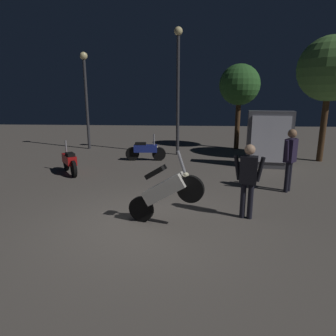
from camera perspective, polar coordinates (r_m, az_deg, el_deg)
name	(u,v)px	position (r m, az deg, el deg)	size (l,w,h in m)	color
ground_plane	(142,225)	(6.55, -5.02, -10.68)	(40.00, 40.00, 0.00)	#605951
motorcycle_white_foreground	(165,192)	(6.27, -0.64, -4.47)	(1.62, 0.57, 1.63)	black
motorcycle_red_parked_left	(69,161)	(10.96, -18.13, 1.23)	(1.02, 1.43, 1.11)	black
motorcycle_blue_parked_right	(145,150)	(12.48, -4.28, 3.38)	(1.66, 0.35, 1.11)	black
person_rider_beside	(290,155)	(9.01, 22.09, 2.35)	(0.50, 0.57, 1.78)	black
person_bystander_far	(248,175)	(6.77, 14.92, -1.31)	(0.66, 0.33, 1.67)	black
streetlamp_near	(178,77)	(13.52, 1.90, 16.81)	(0.36, 0.36, 5.40)	#38383D
streetlamp_far	(86,88)	(15.49, -15.29, 14.35)	(0.36, 0.36, 4.59)	#38383D
tree_left_bg	(240,85)	(15.42, 13.36, 14.94)	(1.95, 1.95, 4.09)	#4C331E
tree_center_bg	(330,69)	(13.69, 28.33, 16.08)	(2.46, 2.46, 4.86)	#4C331E
kiosk_billboard	(269,140)	(11.78, 18.59, 5.08)	(1.65, 0.73, 2.10)	#595960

